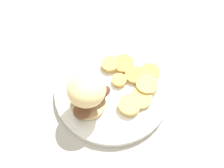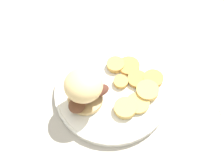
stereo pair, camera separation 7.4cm
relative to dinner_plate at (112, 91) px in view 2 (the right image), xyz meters
The scene contains 12 objects.
ground_plane 0.01m from the dinner_plate, ahead, with size 4.00×4.00×0.00m, color #B2A899.
dinner_plate is the anchor object (origin of this frame).
sandwich 0.09m from the dinner_plate, 108.62° to the left, with size 0.11×0.11×0.10m.
potato_round_0 0.08m from the dinner_plate, 39.03° to the right, with size 0.05×0.05×0.01m, color #BC8942.
potato_round_1 0.07m from the dinner_plate, 73.55° to the right, with size 0.05×0.05×0.01m, color #BC8942.
potato_round_2 0.07m from the dinner_plate, 129.66° to the right, with size 0.06×0.06×0.01m, color tan.
potato_round_3 0.07m from the dinner_plate, 13.43° to the right, with size 0.04×0.04×0.01m, color tan.
potato_round_4 0.06m from the dinner_plate, 156.86° to the right, with size 0.05×0.05×0.01m, color tan.
potato_round_5 0.11m from the dinner_plate, 81.15° to the right, with size 0.05×0.05×0.01m, color #BC8942.
potato_round_6 0.09m from the dinner_plate, 101.62° to the right, with size 0.05×0.05×0.02m, color tan.
potato_round_7 0.03m from the dinner_plate, 56.12° to the right, with size 0.04×0.04×0.01m, color tan.
fork 0.27m from the dinner_plate, 104.79° to the right, with size 0.17×0.03×0.00m.
Camera 2 is at (-0.38, 0.04, 0.68)m, focal length 50.00 mm.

